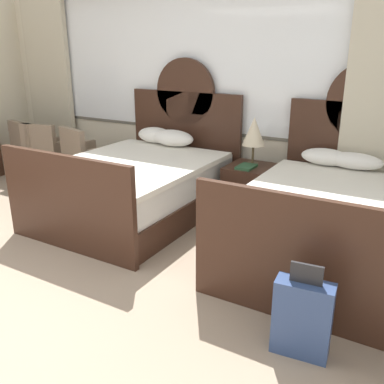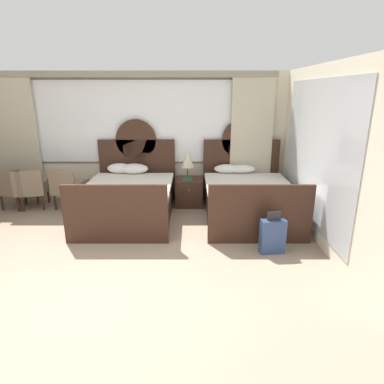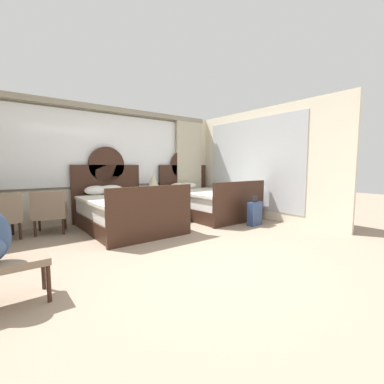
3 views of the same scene
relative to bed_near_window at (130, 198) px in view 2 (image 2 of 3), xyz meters
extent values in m
plane|color=gray|center=(-0.03, -2.51, -0.38)|extent=(24.00, 24.00, 0.00)
cube|color=beige|center=(-0.03, 1.16, 0.97)|extent=(6.36, 0.07, 2.70)
cube|color=#646054|center=(-0.03, 1.12, 1.30)|extent=(4.47, 0.02, 1.76)
cube|color=white|center=(-0.03, 1.11, 1.30)|extent=(4.39, 0.02, 1.68)
cube|color=#C1B79E|center=(-2.48, 1.02, 0.92)|extent=(0.87, 0.08, 2.60)
cube|color=#C1B79E|center=(2.43, 1.02, 0.92)|extent=(0.87, 0.08, 2.60)
cube|color=gray|center=(-0.03, 1.02, 2.24)|extent=(5.85, 0.10, 0.12)
cube|color=beige|center=(3.19, -0.99, 0.97)|extent=(0.07, 4.23, 2.70)
cube|color=#B2B7BC|center=(3.14, -0.69, 0.97)|extent=(0.01, 2.96, 2.27)
cube|color=#382116|center=(0.00, -0.06, -0.23)|extent=(1.54, 2.11, 0.30)
cube|color=white|center=(0.00, -0.06, 0.07)|extent=(1.48, 2.01, 0.30)
cube|color=silver|center=(0.00, -0.14, 0.25)|extent=(1.58, 1.91, 0.06)
cube|color=#382116|center=(0.00, 1.03, 0.28)|extent=(1.62, 0.06, 1.33)
cylinder|color=#382116|center=(0.00, 1.03, 0.95)|extent=(0.84, 0.06, 0.84)
cube|color=#382116|center=(0.00, -1.14, 0.10)|extent=(1.62, 0.06, 0.96)
ellipsoid|color=white|center=(-0.33, 0.80, 0.38)|extent=(0.51, 0.30, 0.21)
ellipsoid|color=white|center=(-0.02, 0.76, 0.38)|extent=(0.59, 0.32, 0.21)
cube|color=#382116|center=(2.23, -0.06, -0.23)|extent=(1.54, 2.11, 0.30)
cube|color=white|center=(2.23, -0.06, 0.07)|extent=(1.48, 2.01, 0.30)
cube|color=silver|center=(2.23, -0.14, 0.25)|extent=(1.58, 1.91, 0.06)
cube|color=#382116|center=(2.23, 1.03, 0.28)|extent=(1.62, 0.06, 1.33)
cylinder|color=#382116|center=(2.23, 1.03, 0.95)|extent=(0.84, 0.06, 0.84)
cube|color=#382116|center=(2.23, -1.14, 0.10)|extent=(1.62, 0.06, 0.96)
ellipsoid|color=white|center=(1.91, 0.82, 0.37)|extent=(0.52, 0.29, 0.18)
ellipsoid|color=white|center=(2.21, 0.81, 0.37)|extent=(0.58, 0.26, 0.17)
cube|color=#382116|center=(1.12, 0.69, -0.10)|extent=(0.56, 0.56, 0.57)
sphere|color=tan|center=(1.12, 0.40, 0.03)|extent=(0.02, 0.02, 0.02)
cylinder|color=brown|center=(1.09, 0.76, 0.20)|extent=(0.14, 0.14, 0.02)
cylinder|color=brown|center=(1.09, 0.76, 0.31)|extent=(0.03, 0.03, 0.21)
cone|color=beige|center=(1.09, 0.76, 0.58)|extent=(0.27, 0.27, 0.33)
cube|color=#285133|center=(1.09, 0.58, 0.20)|extent=(0.18, 0.26, 0.03)
cube|color=#84705B|center=(-1.29, 0.54, -0.02)|extent=(0.70, 0.70, 0.10)
cube|color=#84705B|center=(-1.36, 0.31, 0.24)|extent=(0.56, 0.23, 0.42)
cube|color=#84705B|center=(-1.05, 0.47, 0.11)|extent=(0.20, 0.50, 0.16)
cube|color=#84705B|center=(-1.54, 0.61, 0.11)|extent=(0.20, 0.50, 0.16)
cylinder|color=#382116|center=(-1.01, 0.70, -0.22)|extent=(0.04, 0.04, 0.31)
cylinder|color=#382116|center=(-1.45, 0.83, -0.22)|extent=(0.04, 0.04, 0.31)
cylinder|color=#382116|center=(-1.14, 0.25, -0.22)|extent=(0.04, 0.04, 0.31)
cylinder|color=#382116|center=(-1.58, 0.38, -0.22)|extent=(0.04, 0.04, 0.31)
cube|color=#84705B|center=(-2.08, 0.54, -0.02)|extent=(0.66, 0.66, 0.10)
cube|color=#84705B|center=(-2.04, 0.30, 0.24)|extent=(0.57, 0.18, 0.42)
cube|color=#84705B|center=(-1.83, 0.59, 0.11)|extent=(0.15, 0.51, 0.16)
cube|color=#84705B|center=(-2.33, 0.49, 0.11)|extent=(0.15, 0.51, 0.16)
cylinder|color=#382116|center=(-1.90, 0.81, -0.22)|extent=(0.04, 0.04, 0.31)
cylinder|color=#382116|center=(-2.35, 0.72, -0.22)|extent=(0.04, 0.04, 0.31)
cylinder|color=#382116|center=(-1.81, 0.35, -0.22)|extent=(0.04, 0.04, 0.31)
cylinder|color=#382116|center=(-2.27, 0.27, -0.22)|extent=(0.04, 0.04, 0.31)
cube|color=#84705B|center=(-2.36, 0.54, -0.02)|extent=(0.66, 0.66, 0.10)
cube|color=#84705B|center=(-2.41, 0.30, 0.24)|extent=(0.57, 0.18, 0.42)
cube|color=#84705B|center=(-2.12, 0.49, 0.11)|extent=(0.15, 0.51, 0.16)
cube|color=#84705B|center=(-2.61, 0.58, 0.11)|extent=(0.15, 0.51, 0.16)
cylinder|color=#382116|center=(-2.09, 0.73, -0.22)|extent=(0.04, 0.04, 0.31)
cylinder|color=#382116|center=(-2.55, 0.81, -0.22)|extent=(0.04, 0.04, 0.31)
cylinder|color=#382116|center=(-2.18, 0.27, -0.22)|extent=(0.04, 0.04, 0.31)
cylinder|color=#382116|center=(-2.63, 0.35, -0.22)|extent=(0.04, 0.04, 0.31)
cube|color=navy|center=(2.37, -1.46, -0.12)|extent=(0.37, 0.19, 0.52)
cube|color=#232326|center=(2.37, -1.46, 0.20)|extent=(0.20, 0.04, 0.13)
cylinder|color=black|center=(2.22, -1.47, -0.35)|extent=(0.05, 0.03, 0.05)
cylinder|color=black|center=(2.51, -1.44, -0.35)|extent=(0.05, 0.03, 0.05)
camera|label=1|loc=(2.90, -3.75, 1.51)|focal=39.53mm
camera|label=2|loc=(1.18, -5.82, 1.91)|focal=30.41mm
camera|label=3|loc=(-2.13, -5.03, 0.92)|focal=24.17mm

